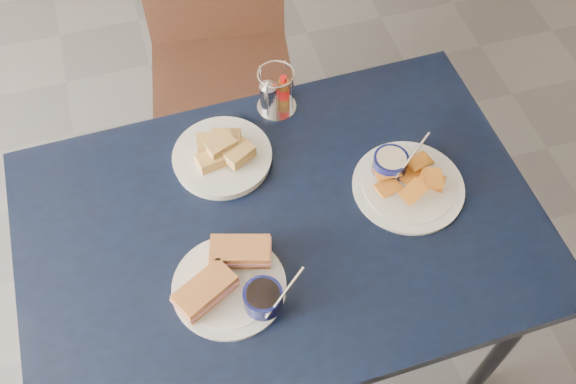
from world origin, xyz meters
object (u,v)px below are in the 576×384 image
object	(u,v)px
bread_basket	(222,155)
dining_table	(281,236)
sandwich_plate	(233,281)
plantain_plate	(403,178)
chair_far	(214,41)
condiment_caddy	(275,94)

from	to	relation	value
bread_basket	dining_table	bearing A→B (deg)	-68.04
dining_table	sandwich_plate	world-z (taller)	sandwich_plate
bread_basket	plantain_plate	bearing A→B (deg)	-24.95
dining_table	chair_far	size ratio (longest dim) A/B	1.29
dining_table	sandwich_plate	distance (m)	0.22
dining_table	sandwich_plate	bearing A→B (deg)	-139.25
bread_basket	condiment_caddy	distance (m)	0.23
sandwich_plate	plantain_plate	bearing A→B (deg)	18.51
dining_table	sandwich_plate	xyz separation A→B (m)	(-0.15, -0.13, 0.09)
sandwich_plate	bread_basket	size ratio (longest dim) A/B	1.18
dining_table	bread_basket	bearing A→B (deg)	111.96
chair_far	condiment_caddy	xyz separation A→B (m)	(0.08, -0.49, 0.23)
chair_far	dining_table	bearing A→B (deg)	-90.56
chair_far	sandwich_plate	xyz separation A→B (m)	(-0.16, -0.99, 0.20)
chair_far	sandwich_plate	world-z (taller)	chair_far
chair_far	bread_basket	distance (m)	0.67
plantain_plate	condiment_caddy	size ratio (longest dim) A/B	2.10
plantain_plate	bread_basket	distance (m)	0.47
dining_table	chair_far	bearing A→B (deg)	89.44
dining_table	plantain_plate	size ratio (longest dim) A/B	4.53
condiment_caddy	plantain_plate	bearing A→B (deg)	-53.88
sandwich_plate	condiment_caddy	xyz separation A→B (m)	(0.24, 0.50, 0.03)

